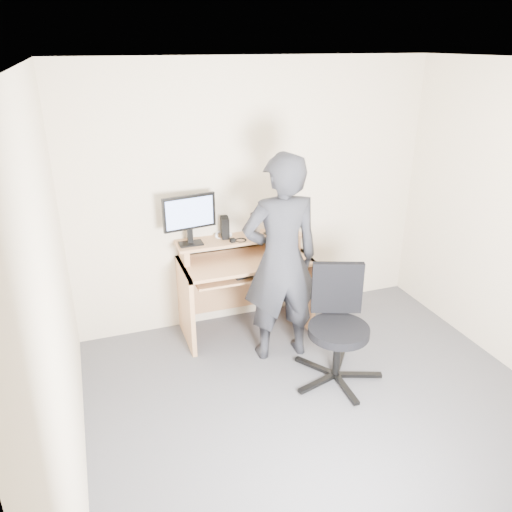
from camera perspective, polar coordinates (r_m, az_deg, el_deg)
ground at (r=3.96m, az=8.78°, el=-18.15°), size 3.50×3.50×0.00m
back_wall at (r=4.77m, az=-0.14°, el=6.84°), size 3.50×0.02×2.50m
ceiling at (r=2.98m, az=11.89°, el=20.86°), size 3.50×3.50×0.02m
desk at (r=4.77m, az=-1.52°, el=-2.23°), size 1.20×0.60×0.91m
monitor at (r=4.46m, az=-7.62°, el=4.62°), size 0.49×0.14×0.46m
external_drive at (r=4.66m, az=-3.57°, el=3.27°), size 0.09×0.14×0.20m
travel_mug at (r=4.70m, az=-0.10°, el=3.50°), size 0.10×0.10×0.20m
smartphone at (r=4.75m, az=1.54°, el=2.49°), size 0.09×0.14×0.01m
charger at (r=4.57m, az=-2.70°, el=1.79°), size 0.05×0.05×0.03m
headphones at (r=4.72m, az=-3.77°, el=2.36°), size 0.17×0.16×0.06m
keyboard at (r=4.59m, az=-0.08°, el=-1.64°), size 0.48×0.25×0.03m
mouse at (r=4.63m, az=3.05°, el=-0.06°), size 0.11×0.09×0.04m
office_chair at (r=4.14m, az=9.32°, el=-7.32°), size 0.75×0.72×0.94m
person at (r=4.19m, az=2.86°, el=-0.47°), size 0.69×0.47×1.83m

